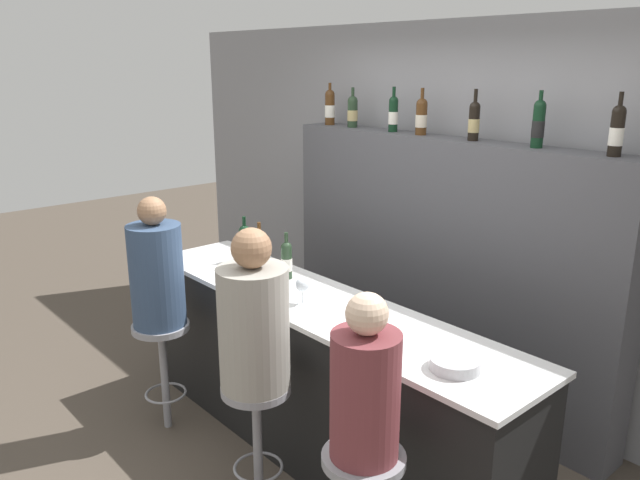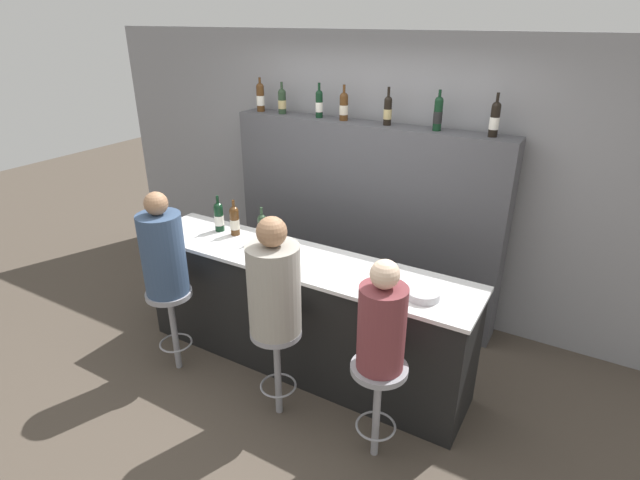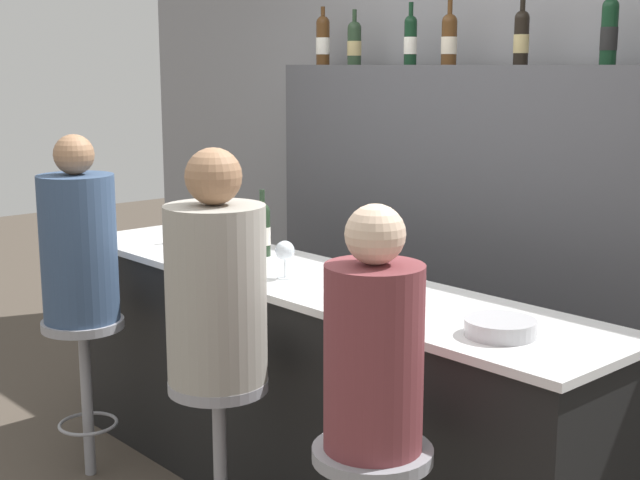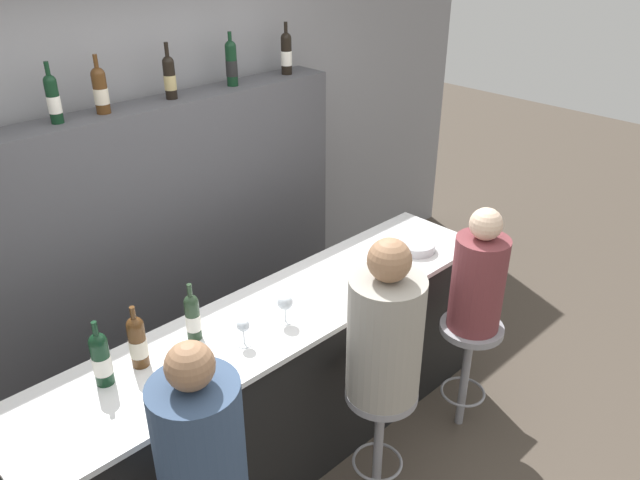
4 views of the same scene
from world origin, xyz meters
name	(u,v)px [view 4 (image 4 of 4)]	position (x,y,z in m)	size (l,w,h in m)	color
wall_back	(135,183)	(0.00, 1.65, 1.30)	(6.40, 0.05, 2.60)	gray
bar_counter	(281,387)	(0.00, 0.29, 0.50)	(2.81, 0.62, 0.99)	black
back_bar_cabinet	(162,248)	(0.00, 1.43, 0.92)	(2.64, 0.28, 1.84)	#4C4C51
wine_bottle_counter_0	(101,358)	(-0.89, 0.40, 1.12)	(0.08, 0.08, 0.32)	black
wine_bottle_counter_1	(137,341)	(-0.72, 0.40, 1.12)	(0.08, 0.08, 0.31)	#4C2D14
wine_bottle_counter_2	(193,316)	(-0.43, 0.40, 1.12)	(0.07, 0.07, 0.30)	#233823
wine_bottle_backbar_2	(53,98)	(-0.49, 1.43, 1.97)	(0.07, 0.07, 0.31)	black
wine_bottle_backbar_3	(100,90)	(-0.23, 1.43, 1.97)	(0.08, 0.08, 0.31)	#4C2D14
wine_bottle_backbar_4	(170,77)	(0.19, 1.43, 1.97)	(0.07, 0.07, 0.32)	black
wine_bottle_backbar_5	(231,63)	(0.64, 1.43, 1.98)	(0.07, 0.07, 0.33)	black
wine_bottle_backbar_6	(286,53)	(1.09, 1.43, 1.98)	(0.07, 0.07, 0.34)	black
wine_glass_0	(243,327)	(-0.29, 0.20, 1.09)	(0.08, 0.08, 0.14)	silver
wine_glass_1	(285,303)	(-0.03, 0.20, 1.10)	(0.08, 0.08, 0.15)	silver
metal_bowl	(416,246)	(1.03, 0.21, 1.02)	(0.23, 0.23, 0.05)	#B7B7BC
guest_seated_left	(200,449)	(-0.86, -0.28, 1.08)	(0.33, 0.33, 0.82)	#334766
bar_stool_middle	(380,415)	(0.17, -0.28, 0.57)	(0.36, 0.36, 0.73)	gray
guest_seated_middle	(385,331)	(0.17, -0.28, 1.09)	(0.36, 0.36, 0.83)	gray
bar_stool_right	(469,348)	(0.95, -0.28, 0.57)	(0.36, 0.36, 0.73)	gray
guest_seated_right	(479,278)	(0.95, -0.28, 1.05)	(0.29, 0.29, 0.73)	brown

